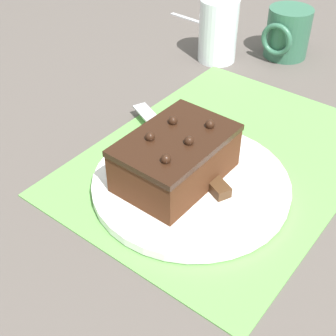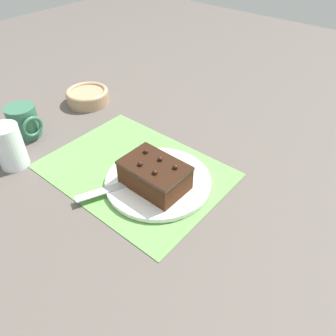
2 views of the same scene
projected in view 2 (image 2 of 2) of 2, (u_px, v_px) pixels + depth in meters
ground_plane at (135, 171)px, 0.85m from camera, size 3.00×3.00×0.00m
placemat_woven at (135, 170)px, 0.85m from camera, size 0.46×0.34×0.00m
cake_plate at (159, 180)px, 0.81m from camera, size 0.26×0.26×0.01m
chocolate_cake at (155, 175)px, 0.76m from camera, size 0.15×0.10×0.07m
serving_knife at (144, 177)px, 0.80m from camera, size 0.12×0.24×0.01m
drinking_glass at (9, 147)px, 0.83m from camera, size 0.07×0.07×0.12m
small_bowl at (88, 96)px, 1.11m from camera, size 0.14×0.14×0.05m
coffee_mug at (24, 122)px, 0.94m from camera, size 0.09×0.08×0.09m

